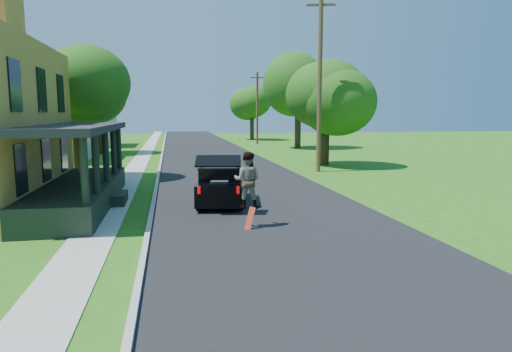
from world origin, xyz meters
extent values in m
plane|color=#2F6113|center=(0.00, 0.00, 0.00)|extent=(140.00, 140.00, 0.00)
cube|color=black|center=(0.00, 20.00, 0.00)|extent=(8.00, 120.00, 0.02)
cube|color=#A6A5A1|center=(-4.05, 20.00, 0.00)|extent=(0.15, 120.00, 0.12)
cube|color=#9B9A93|center=(-5.60, 20.00, 0.00)|extent=(1.30, 120.00, 0.03)
cube|color=#9B9A93|center=(-9.50, 6.00, 0.00)|extent=(6.50, 1.20, 0.03)
cube|color=black|center=(-6.80, 6.00, 0.45)|extent=(2.40, 10.00, 0.90)
cube|color=black|center=(-6.80, 6.00, 3.00)|extent=(2.60, 10.30, 0.25)
cube|color=#A8A195|center=(-13.50, 24.00, 2.50)|extent=(8.00, 8.00, 5.00)
pyramid|color=black|center=(-13.50, 24.00, 7.20)|extent=(12.78, 12.78, 2.20)
cube|color=#A8A195|center=(-13.50, 40.00, 2.50)|extent=(8.00, 8.00, 5.00)
pyramid|color=black|center=(-13.50, 40.00, 7.20)|extent=(12.78, 12.78, 2.20)
cube|color=black|center=(-1.40, 5.38, 0.60)|extent=(2.32, 4.29, 0.79)
cube|color=black|center=(-1.38, 5.52, 1.23)|extent=(1.94, 2.74, 0.51)
cube|color=black|center=(-1.38, 5.52, 1.51)|extent=(1.99, 2.82, 0.07)
cube|color=black|center=(-1.71, 3.41, 1.90)|extent=(1.69, 1.08, 0.35)
cube|color=#303035|center=(-1.59, 4.17, 0.88)|extent=(0.73, 0.65, 0.42)
cube|color=white|center=(-2.06, 5.62, 1.59)|extent=(0.40, 2.22, 0.06)
cube|color=white|center=(-0.70, 5.41, 1.59)|extent=(0.40, 2.22, 0.06)
cube|color=#990505|center=(-2.39, 3.49, 0.88)|extent=(0.12, 0.07, 0.28)
cube|color=#990505|center=(-1.03, 3.28, 0.88)|extent=(0.12, 0.07, 0.28)
cylinder|color=black|center=(-1.93, 6.82, 0.31)|extent=(0.32, 0.66, 0.63)
cylinder|color=black|center=(-0.46, 6.59, 0.31)|extent=(0.32, 0.66, 0.63)
cylinder|color=black|center=(-2.34, 4.17, 0.31)|extent=(0.32, 0.66, 0.63)
cylinder|color=black|center=(-0.87, 3.94, 0.31)|extent=(0.32, 0.66, 0.63)
imported|color=black|center=(-1.00, 1.50, 1.48)|extent=(1.04, 0.92, 1.77)
cube|color=red|center=(-0.98, 1.13, 0.33)|extent=(0.40, 0.32, 0.71)
cylinder|color=black|center=(-8.25, 13.59, 1.53)|extent=(0.66, 0.66, 3.06)
sphere|color=#3D701D|center=(-8.25, 13.59, 4.52)|extent=(5.81, 5.81, 4.40)
sphere|color=#3D701D|center=(-8.03, 13.20, 5.50)|extent=(5.04, 5.04, 3.81)
sphere|color=#3D701D|center=(-8.51, 14.10, 5.01)|extent=(5.16, 5.16, 3.91)
cylinder|color=black|center=(-9.45, 29.84, 1.76)|extent=(0.59, 0.59, 3.52)
sphere|color=#3D701D|center=(-9.45, 29.84, 5.53)|extent=(6.20, 6.20, 6.01)
sphere|color=#3D701D|center=(-9.04, 29.52, 6.86)|extent=(5.37, 5.37, 5.21)
sphere|color=#3D701D|center=(-9.95, 30.26, 6.19)|extent=(5.51, 5.51, 5.35)
cylinder|color=black|center=(7.13, 17.64, 1.55)|extent=(0.68, 0.68, 3.09)
sphere|color=#3D701D|center=(7.13, 17.64, 4.65)|extent=(5.11, 5.11, 4.67)
sphere|color=#3D701D|center=(7.54, 17.26, 5.69)|extent=(4.43, 4.43, 4.05)
sphere|color=#3D701D|center=(6.62, 18.13, 5.17)|extent=(4.54, 4.54, 4.15)
cylinder|color=black|center=(9.58, 33.05, 2.21)|extent=(0.62, 0.62, 4.42)
sphere|color=#3D701D|center=(9.58, 33.05, 6.41)|extent=(6.01, 6.01, 5.99)
sphere|color=#3D701D|center=(10.02, 32.72, 7.74)|extent=(5.21, 5.21, 5.19)
sphere|color=#3D701D|center=(9.03, 33.49, 7.08)|extent=(5.34, 5.34, 5.32)
cylinder|color=black|center=(7.58, 48.63, 1.61)|extent=(0.70, 0.70, 3.21)
sphere|color=#3D701D|center=(7.58, 48.63, 4.80)|extent=(6.21, 6.21, 4.76)
sphere|color=#3D701D|center=(7.83, 48.21, 5.86)|extent=(5.39, 5.39, 4.13)
sphere|color=#3D701D|center=(7.28, 49.16, 5.33)|extent=(5.52, 5.52, 4.23)
cylinder|color=#452C20|center=(5.56, 14.27, 5.24)|extent=(0.34, 0.34, 10.49)
cube|color=#452C20|center=(5.56, 14.27, 9.86)|extent=(1.64, 0.58, 0.13)
cylinder|color=#452C20|center=(6.61, 39.78, 4.11)|extent=(0.30, 0.30, 8.22)
cube|color=#452C20|center=(6.61, 39.78, 7.61)|extent=(1.60, 0.36, 0.12)
camera|label=1|loc=(-3.33, -12.37, 3.54)|focal=32.00mm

